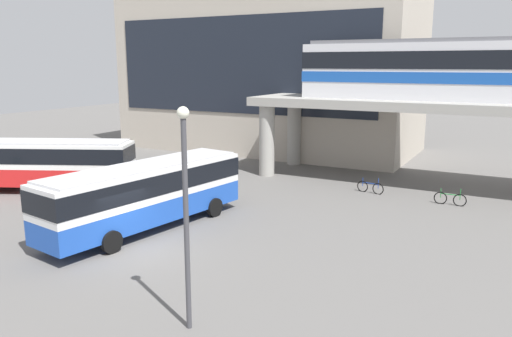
% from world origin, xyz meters
% --- Properties ---
extents(ground_plane, '(120.00, 120.00, 0.00)m').
position_xyz_m(ground_plane, '(0.00, 10.00, 0.00)').
color(ground_plane, '#605E5B').
extents(station_building, '(26.64, 12.21, 14.23)m').
position_xyz_m(station_building, '(-7.34, 27.22, 7.12)').
color(station_building, '#B2A899').
rests_on(station_building, ground_plane).
extents(train, '(24.52, 2.96, 3.84)m').
position_xyz_m(train, '(12.50, 18.54, 7.61)').
color(train, silver).
rests_on(train, elevated_platform).
extents(bus_main, '(4.19, 11.30, 3.22)m').
position_xyz_m(bus_main, '(-1.61, 2.61, 1.99)').
color(bus_main, '#1E4CB2').
rests_on(bus_main, ground_plane).
extents(bus_secondary, '(11.07, 7.01, 3.22)m').
position_xyz_m(bus_secondary, '(-12.31, 5.43, 1.99)').
color(bus_secondary, red).
rests_on(bus_secondary, ground_plane).
extents(bicycle_blue, '(1.77, 0.36, 1.04)m').
position_xyz_m(bicycle_blue, '(6.06, 14.67, 0.36)').
color(bicycle_blue, black).
rests_on(bicycle_blue, ground_plane).
extents(bicycle_green, '(1.79, 0.06, 1.04)m').
position_xyz_m(bicycle_green, '(10.85, 14.14, 0.36)').
color(bicycle_green, black).
rests_on(bicycle_green, ground_plane).
extents(lamp_post, '(0.36, 0.36, 6.78)m').
position_xyz_m(lamp_post, '(5.74, -4.14, 3.97)').
color(lamp_post, '#3F3F44').
rests_on(lamp_post, ground_plane).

